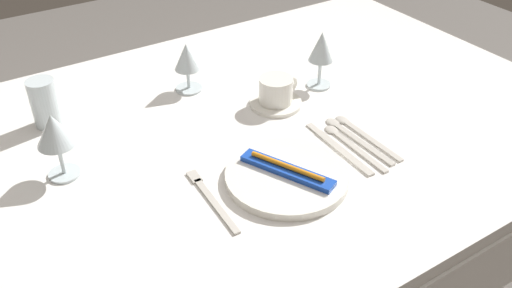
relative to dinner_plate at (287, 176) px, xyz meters
name	(u,v)px	position (x,y,z in m)	size (l,w,h in m)	color
dining_table	(223,164)	(-0.03, 0.21, -0.09)	(1.80, 1.11, 0.74)	white
dinner_plate	(287,176)	(0.00, 0.00, 0.00)	(0.26, 0.26, 0.02)	white
toothbrush_package	(287,170)	(0.00, 0.00, 0.02)	(0.12, 0.21, 0.02)	blue
fork_outer	(210,197)	(-0.16, 0.03, -0.01)	(0.03, 0.21, 0.00)	beige
dinner_knife	(340,149)	(0.16, 0.02, -0.01)	(0.02, 0.23, 0.00)	beige
spoon_soup	(347,142)	(0.19, 0.03, -0.01)	(0.03, 0.21, 0.01)	beige
spoon_dessert	(351,135)	(0.22, 0.05, -0.01)	(0.03, 0.22, 0.01)	beige
spoon_tea	(360,132)	(0.25, 0.05, -0.01)	(0.03, 0.22, 0.01)	beige
saucer_left	(276,103)	(0.15, 0.26, 0.00)	(0.13, 0.13, 0.01)	white
coffee_cup_left	(276,90)	(0.15, 0.26, 0.03)	(0.11, 0.09, 0.07)	white
wine_glass_centre	(55,133)	(-0.39, 0.27, 0.10)	(0.08, 0.08, 0.15)	silver
wine_glass_left	(187,60)	(0.00, 0.45, 0.08)	(0.07, 0.07, 0.13)	silver
wine_glass_right	(321,50)	(0.31, 0.28, 0.10)	(0.06, 0.06, 0.15)	silver
drink_tumbler	(45,106)	(-0.36, 0.48, 0.04)	(0.07, 0.07, 0.12)	silver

